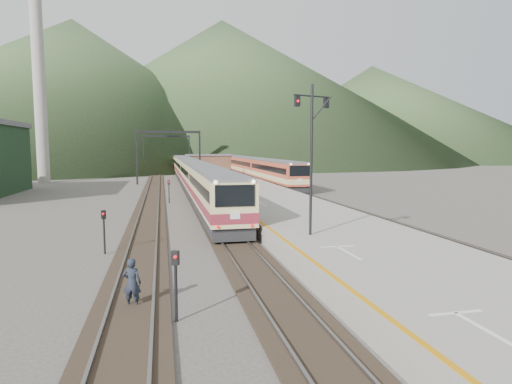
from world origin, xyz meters
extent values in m
plane|color=#47423D|center=(0.00, 0.00, 0.00)|extent=(400.00, 400.00, 0.00)
cube|color=black|center=(0.00, 40.00, 0.06)|extent=(2.60, 200.00, 0.12)
cube|color=slate|center=(-0.72, 40.00, 0.16)|extent=(0.10, 200.00, 0.14)
cube|color=slate|center=(0.72, 40.00, 0.16)|extent=(0.10, 200.00, 0.14)
cube|color=black|center=(-5.00, 40.00, 0.06)|extent=(2.60, 200.00, 0.12)
cube|color=slate|center=(-5.72, 40.00, 0.16)|extent=(0.10, 200.00, 0.14)
cube|color=slate|center=(-4.28, 40.00, 0.16)|extent=(0.10, 200.00, 0.14)
cube|color=black|center=(11.50, 40.00, 0.06)|extent=(2.60, 200.00, 0.12)
cube|color=slate|center=(10.78, 40.00, 0.16)|extent=(0.10, 200.00, 0.14)
cube|color=slate|center=(12.22, 40.00, 0.16)|extent=(0.10, 200.00, 0.14)
cube|color=gray|center=(5.60, 38.00, 0.50)|extent=(8.00, 100.00, 1.00)
cube|color=black|center=(-7.50, 55.00, 4.00)|extent=(0.25, 0.25, 8.00)
cube|color=black|center=(1.80, 55.00, 4.00)|extent=(0.25, 0.25, 8.00)
cube|color=black|center=(-2.85, 55.00, 7.80)|extent=(9.30, 0.22, 0.35)
cube|color=black|center=(-7.50, 80.00, 4.00)|extent=(0.25, 0.25, 8.00)
cube|color=black|center=(1.80, 80.00, 4.00)|extent=(0.25, 0.25, 8.00)
cube|color=black|center=(-2.85, 80.00, 7.80)|extent=(9.30, 0.22, 0.35)
cylinder|color=#9E998E|center=(-22.00, 62.00, 15.00)|extent=(1.80, 1.80, 30.00)
cube|color=brown|center=(5.60, 78.00, 2.40)|extent=(9.00, 4.00, 2.80)
cube|color=slate|center=(5.60, 78.00, 3.95)|extent=(9.40, 4.40, 0.30)
cone|color=#2B421F|center=(-40.00, 190.00, 30.00)|extent=(180.00, 180.00, 60.00)
cone|color=#2B421F|center=(30.00, 230.00, 37.50)|extent=(220.00, 220.00, 75.00)
cone|color=#2B421F|center=(110.00, 210.00, 25.00)|extent=(160.00, 160.00, 50.00)
cube|color=#DAC787|center=(0.00, 21.56, 1.88)|extent=(2.70, 18.18, 3.30)
cube|color=#DAC787|center=(0.00, 40.24, 1.88)|extent=(2.70, 18.18, 3.30)
cube|color=#DAC787|center=(0.00, 58.92, 1.88)|extent=(2.70, 18.18, 3.30)
cube|color=#DAC787|center=(0.00, 77.60, 1.88)|extent=(2.70, 18.18, 3.30)
cube|color=#DAC787|center=(0.00, 96.28, 1.88)|extent=(2.70, 18.18, 3.30)
cube|color=#BD4D31|center=(11.50, 45.99, 2.05)|extent=(2.97, 20.00, 3.63)
cube|color=#BD4D31|center=(11.50, 66.48, 2.05)|extent=(2.97, 20.00, 3.63)
cube|color=#BD4D31|center=(11.50, 86.98, 2.05)|extent=(2.97, 20.00, 3.63)
cylinder|color=black|center=(3.50, 9.97, 4.80)|extent=(0.14, 0.14, 7.61)
cube|color=black|center=(3.50, 9.97, 8.01)|extent=(2.12, 0.74, 0.07)
cube|color=black|center=(2.64, 9.70, 7.71)|extent=(0.29, 0.25, 0.50)
cube|color=black|center=(4.35, 10.25, 7.71)|extent=(0.29, 0.25, 0.50)
cylinder|color=black|center=(-3.54, 2.67, 1.00)|extent=(0.10, 0.10, 2.00)
cube|color=black|center=(-3.54, 2.67, 2.05)|extent=(0.27, 0.24, 0.45)
cylinder|color=black|center=(-3.26, 32.16, 1.00)|extent=(0.10, 0.10, 2.00)
cube|color=black|center=(-3.26, 32.16, 2.05)|extent=(0.24, 0.19, 0.45)
cylinder|color=black|center=(-6.86, 12.23, 1.00)|extent=(0.10, 0.10, 2.00)
cube|color=black|center=(-6.86, 12.23, 2.05)|extent=(0.26, 0.23, 0.45)
imported|color=#1D232F|center=(-4.97, 4.21, 0.86)|extent=(0.72, 0.56, 1.73)
camera|label=1|loc=(-3.89, -10.54, 5.46)|focal=30.00mm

